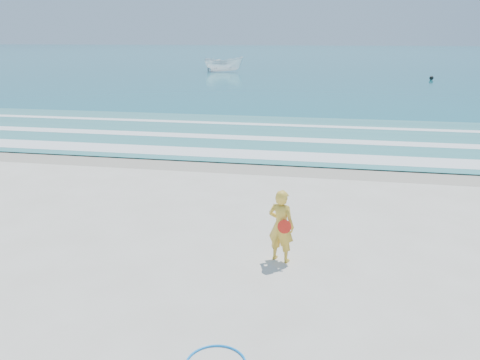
# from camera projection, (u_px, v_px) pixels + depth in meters

# --- Properties ---
(ground) EXTENTS (400.00, 400.00, 0.00)m
(ground) POSITION_uv_depth(u_px,v_px,m) (175.00, 303.00, 7.98)
(ground) COLOR silver
(ground) RESTS_ON ground
(wet_sand) EXTENTS (400.00, 2.40, 0.00)m
(wet_sand) POSITION_uv_depth(u_px,v_px,m) (255.00, 165.00, 16.43)
(wet_sand) COLOR #B2A893
(wet_sand) RESTS_ON ground
(ocean) EXTENTS (400.00, 190.00, 0.04)m
(ocean) POSITION_uv_depth(u_px,v_px,m) (319.00, 55.00, 106.55)
(ocean) COLOR #19727F
(ocean) RESTS_ON ground
(shallow) EXTENTS (400.00, 10.00, 0.01)m
(shallow) POSITION_uv_depth(u_px,v_px,m) (272.00, 135.00, 21.11)
(shallow) COLOR #59B7AD
(shallow) RESTS_ON ocean
(foam_near) EXTENTS (400.00, 1.40, 0.01)m
(foam_near) POSITION_uv_depth(u_px,v_px,m) (260.00, 155.00, 17.63)
(foam_near) COLOR white
(foam_near) RESTS_ON shallow
(foam_mid) EXTENTS (400.00, 0.90, 0.01)m
(foam_mid) POSITION_uv_depth(u_px,v_px,m) (270.00, 139.00, 20.36)
(foam_mid) COLOR white
(foam_mid) RESTS_ON shallow
(foam_far) EXTENTS (400.00, 0.60, 0.01)m
(foam_far) POSITION_uv_depth(u_px,v_px,m) (278.00, 125.00, 23.45)
(foam_far) COLOR white
(foam_far) RESTS_ON shallow
(boat) EXTENTS (4.92, 2.70, 1.80)m
(boat) POSITION_uv_depth(u_px,v_px,m) (224.00, 64.00, 56.57)
(boat) COLOR white
(boat) RESTS_ON ocean
(buoy) EXTENTS (0.41, 0.41, 0.41)m
(buoy) POSITION_uv_depth(u_px,v_px,m) (431.00, 78.00, 46.76)
(buoy) COLOR black
(buoy) RESTS_ON ocean
(woman) EXTENTS (0.64, 0.53, 1.50)m
(woman) POSITION_uv_depth(u_px,v_px,m) (281.00, 226.00, 9.28)
(woman) COLOR gold
(woman) RESTS_ON ground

